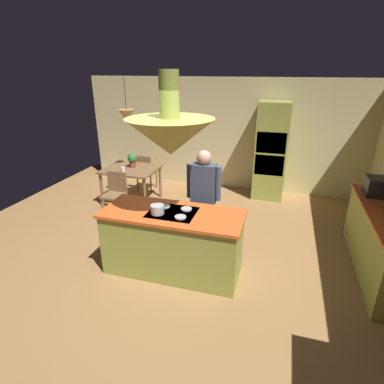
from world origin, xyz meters
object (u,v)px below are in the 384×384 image
person_at_island (204,195)px  kitchen_island (173,242)px  cooking_pot_on_cooktop (157,209)px  chair_by_back_wall (145,170)px  chair_facing_island (115,191)px  oven_tower (271,151)px  microwave_on_counter (382,187)px  dining_table (131,173)px  cup_on_table (123,169)px  potted_plant_on_table (132,160)px

person_at_island → kitchen_island: bearing=-111.2°
kitchen_island → cooking_pot_on_cooktop: cooking_pot_on_cooktop is taller
chair_by_back_wall → cooking_pot_on_cooktop: size_ratio=4.83×
chair_facing_island → kitchen_island: bearing=-39.6°
cooking_pot_on_cooktop → kitchen_island: bearing=39.1°
chair_by_back_wall → kitchen_island: bearing=121.3°
kitchen_island → chair_by_back_wall: (-1.70, 2.79, 0.04)m
kitchen_island → chair_facing_island: kitchen_island is taller
person_at_island → oven_tower: bearing=71.9°
chair_by_back_wall → microwave_on_counter: 4.77m
person_at_island → dining_table: bearing=144.0°
cup_on_table → chair_by_back_wall: bearing=86.7°
potted_plant_on_table → cup_on_table: 0.34m
cooking_pot_on_cooktop → microwave_on_counter: bearing=27.8°
chair_by_back_wall → cooking_pot_on_cooktop: 3.34m
oven_tower → chair_by_back_wall: 2.89m
dining_table → cooking_pot_on_cooktop: size_ratio=6.09×
chair_by_back_wall → person_at_island: bearing=132.8°
cup_on_table → kitchen_island: bearing=-46.7°
oven_tower → microwave_on_counter: size_ratio=4.56×
person_at_island → cooking_pot_on_cooktop: size_ratio=9.09×
person_at_island → cooking_pot_on_cooktop: (-0.42, -0.80, 0.07)m
cooking_pot_on_cooktop → dining_table: bearing=124.6°
oven_tower → cooking_pot_on_cooktop: oven_tower is taller
oven_tower → potted_plant_on_table: 2.99m
dining_table → cup_on_table: (-0.05, -0.24, 0.14)m
chair_facing_island → person_at_island: bearing=-20.5°
dining_table → microwave_on_counter: size_ratio=2.38×
dining_table → person_at_island: size_ratio=0.67×
person_at_island → chair_by_back_wall: person_at_island is taller
kitchen_island → dining_table: bearing=129.0°
cooking_pot_on_cooktop → person_at_island: bearing=62.4°
person_at_island → potted_plant_on_table: bearing=142.3°
cup_on_table → oven_tower: bearing=25.8°
person_at_island → cup_on_table: person_at_island is taller
kitchen_island → cup_on_table: bearing=133.3°
kitchen_island → potted_plant_on_table: size_ratio=6.45×
chair_by_back_wall → potted_plant_on_table: size_ratio=2.90×
chair_by_back_wall → microwave_on_counter: microwave_on_counter is taller
dining_table → potted_plant_on_table: size_ratio=3.66×
cup_on_table → cooking_pot_on_cooktop: 2.56m
person_at_island → cup_on_table: bearing=149.4°
chair_by_back_wall → microwave_on_counter: bearing=163.5°
chair_by_back_wall → cup_on_table: bearing=86.7°
potted_plant_on_table → dining_table: bearing=-98.0°
oven_tower → dining_table: oven_tower is taller
potted_plant_on_table → cooking_pot_on_cooktop: size_ratio=1.67×
dining_table → potted_plant_on_table: potted_plant_on_table is taller
potted_plant_on_table → cooking_pot_on_cooktop: bearing=-56.5°
person_at_island → chair_by_back_wall: bearing=132.8°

